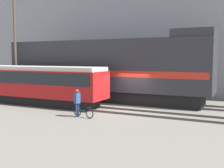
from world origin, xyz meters
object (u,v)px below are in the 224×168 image
at_px(streetcar, 39,83).
at_px(freight_locomotive, 105,69).
at_px(bicycle, 83,112).
at_px(person, 77,100).
at_px(utility_pole_left, 15,44).

bearing_deg(streetcar, freight_locomotive, 47.12).
bearing_deg(bicycle, streetcar, 155.58).
distance_m(freight_locomotive, person, 7.12).
relative_size(streetcar, utility_pole_left, 1.14).
bearing_deg(freight_locomotive, streetcar, -132.88).
distance_m(freight_locomotive, bicycle, 7.36).
relative_size(freight_locomotive, person, 10.38).
bearing_deg(person, streetcar, 153.36).
bearing_deg(bicycle, utility_pole_left, 155.51).
height_order(freight_locomotive, bicycle, freight_locomotive).
bearing_deg(freight_locomotive, bicycle, -73.45).
xyz_separation_m(person, utility_pole_left, (-9.79, 4.71, 3.90)).
bearing_deg(person, utility_pole_left, 154.29).
bearing_deg(bicycle, person, -169.53).
bearing_deg(streetcar, person, -26.64).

